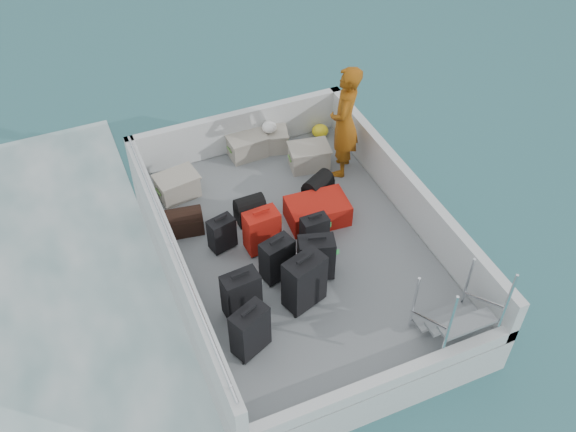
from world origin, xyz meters
The scene contains 23 objects.
ground centered at (0.00, 0.00, 0.00)m, with size 160.00×160.00×0.00m, color #175153.
ferry_hull centered at (0.00, 0.00, 0.30)m, with size 3.60×5.00×0.60m, color silver.
deck centered at (0.00, 0.00, 0.61)m, with size 3.30×4.70×0.02m, color slate.
deck_fittings centered at (0.35, -0.32, 0.99)m, with size 3.60×5.00×0.90m.
suitcase_0 centered at (-1.22, -1.35, 0.97)m, with size 0.45×0.25×0.69m, color black.
suitcase_1 centered at (-1.12, -0.79, 0.96)m, with size 0.46×0.26×0.68m, color black.
suitcase_2 centered at (-0.98, 0.39, 0.88)m, with size 0.36×0.21×0.52m, color black.
suitcase_3 centered at (-0.34, -0.94, 1.01)m, with size 0.52×0.30×0.78m, color black.
suitcase_4 centered at (-0.48, -0.39, 0.93)m, with size 0.42×0.25×0.63m, color black.
suitcase_5 centered at (-0.48, 0.17, 0.94)m, with size 0.47×0.28×0.65m, color #B9140E.
suitcase_6 centered at (0.00, -0.57, 0.94)m, with size 0.47×0.28×0.65m, color black.
suitcase_7 centered at (0.20, -0.08, 0.88)m, with size 0.37×0.21×0.52m, color black.
suitcase_8 centered at (0.46, 0.38, 0.79)m, with size 0.57×0.87×0.34m, color #B9140E.
duffel_0 centered at (-1.37, 0.91, 0.78)m, with size 0.52×0.30×0.32m, color black, non-canonical shape.
duffel_1 centered at (-0.43, 0.77, 0.78)m, with size 0.42×0.30×0.32m, color black, non-canonical shape.
duffel_2 centered at (0.67, 0.81, 0.78)m, with size 0.45×0.30×0.32m, color black, non-canonical shape.
crate_0 centered at (-1.25, 1.68, 0.80)m, with size 0.59×0.40×0.35m, color #AEA698.
crate_1 centered at (0.06, 2.20, 0.80)m, with size 0.58×0.40×0.35m, color #AEA698.
crate_2 centered at (0.45, 2.20, 0.78)m, with size 0.55×0.38×0.33m, color #AEA698.
crate_3 centered at (0.86, 1.54, 0.80)m, with size 0.60×0.41×0.36m, color #AEA698.
yellow_bag centered at (1.36, 2.20, 0.73)m, with size 0.28×0.26×0.22m, color yellow.
white_bag centered at (0.45, 2.20, 1.04)m, with size 0.24×0.24×0.18m, color white.
passenger centered at (1.30, 1.27, 1.53)m, with size 0.67×0.44×1.83m, color #C86812.
Camera 1 is at (-2.57, -5.65, 7.14)m, focal length 40.00 mm.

